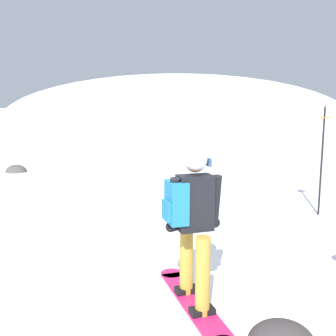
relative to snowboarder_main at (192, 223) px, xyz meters
name	(u,v)px	position (x,y,z in m)	size (l,w,h in m)	color
ground_plane	(150,290)	(-0.46, 0.34, -0.92)	(300.00, 300.00, 0.00)	white
ridge_peak_main	(176,121)	(0.41, 41.83, -0.92)	(38.60, 34.74, 10.56)	white
snowboarder_main	(192,223)	(0.00, 0.00, 0.00)	(0.75, 1.77, 1.71)	#D11E5B
piste_marker_near	(322,153)	(2.67, 3.49, 0.30)	(0.20, 0.20, 2.14)	black
rock_dark	(16,172)	(-5.08, 8.24, -0.92)	(0.66, 0.56, 0.46)	#4C4742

